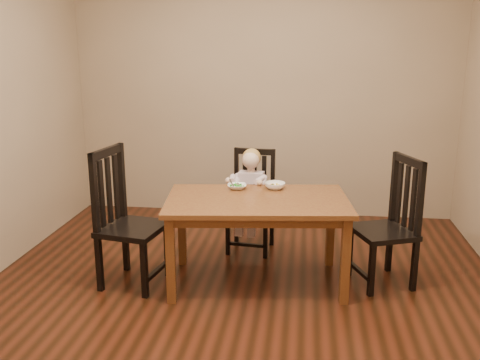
# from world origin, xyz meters

# --- Properties ---
(room) EXTENTS (4.01, 4.01, 2.71)m
(room) POSITION_xyz_m (0.00, 0.00, 1.35)
(room) COLOR #441B0E
(room) RESTS_ON ground
(dining_table) EXTENTS (1.45, 0.97, 0.68)m
(dining_table) POSITION_xyz_m (0.10, 0.23, 0.60)
(dining_table) COLOR #532613
(dining_table) RESTS_ON room
(chair_child) EXTENTS (0.43, 0.41, 0.90)m
(chair_child) POSITION_xyz_m (-0.01, 0.94, 0.43)
(chair_child) COLOR black
(chair_child) RESTS_ON room
(chair_left) EXTENTS (0.51, 0.53, 1.06)m
(chair_left) POSITION_xyz_m (-0.89, 0.10, 0.51)
(chair_left) COLOR black
(chair_left) RESTS_ON room
(chair_right) EXTENTS (0.54, 0.55, 1.00)m
(chair_right) POSITION_xyz_m (1.11, 0.35, 0.48)
(chair_right) COLOR black
(chair_right) RESTS_ON room
(toddler) EXTENTS (0.32, 0.39, 0.49)m
(toddler) POSITION_xyz_m (-0.02, 0.89, 0.56)
(toddler) COLOR silver
(toddler) RESTS_ON chair_child
(bowl_peas) EXTENTS (0.17, 0.17, 0.04)m
(bowl_peas) POSITION_xyz_m (-0.09, 0.48, 0.70)
(bowl_peas) COLOR white
(bowl_peas) RESTS_ON dining_table
(bowl_veg) EXTENTS (0.22, 0.22, 0.05)m
(bowl_veg) POSITION_xyz_m (0.22, 0.52, 0.71)
(bowl_veg) COLOR white
(bowl_veg) RESTS_ON dining_table
(fork) EXTENTS (0.06, 0.11, 0.05)m
(fork) POSITION_xyz_m (-0.12, 0.46, 0.73)
(fork) COLOR silver
(fork) RESTS_ON bowl_peas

